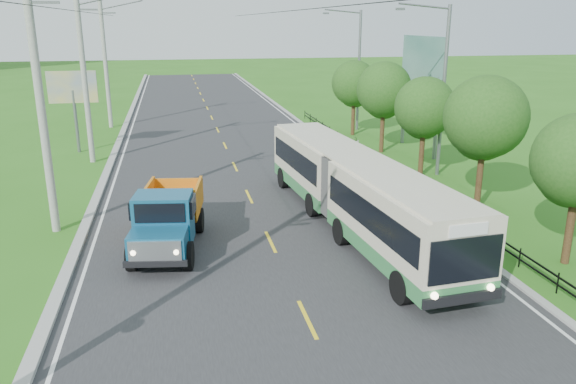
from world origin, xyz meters
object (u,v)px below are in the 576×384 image
object	(u,v)px
streetlight_mid	(441,85)
planter_far	(354,142)
tree_third	(485,121)
tree_fourth	(424,110)
pole_far	(106,63)
billboard_right	(422,68)
tree_fifth	(384,92)
planter_mid	(400,172)
billboard_left	(73,92)
pole_near	(42,105)
streetlight_far	(357,66)
tree_back	(354,85)
bus	(355,187)
pole_mid	(85,77)
dump_truck	(168,215)
planter_near	(475,220)

from	to	relation	value
streetlight_mid	planter_far	size ratio (longest dim) A/B	13.54
tree_third	tree_fourth	distance (m)	6.01
pole_far	billboard_right	bearing A→B (deg)	-32.30
pole_far	tree_fifth	world-z (taller)	pole_far
planter_mid	billboard_left	world-z (taller)	billboard_left
pole_near	streetlight_far	distance (m)	26.80
tree_back	bus	xyz separation A→B (m)	(-6.27, -19.35, -1.86)
planter_far	bus	bearing A→B (deg)	-108.23
tree_back	pole_mid	bearing A→B (deg)	-164.16
tree_fifth	streetlight_far	distance (m)	7.97
pole_mid	pole_far	xyz separation A→B (m)	(0.00, 12.00, 0.00)
streetlight_mid	dump_truck	world-z (taller)	streetlight_mid
tree_fifth	tree_back	bearing A→B (deg)	90.00
planter_far	tree_third	bearing A→B (deg)	-84.82
pole_near	planter_near	world-z (taller)	pole_near
pole_mid	streetlight_mid	world-z (taller)	pole_mid
streetlight_mid	billboard_right	bearing A→B (deg)	74.56
billboard_right	bus	bearing A→B (deg)	-123.39
planter_near	billboard_right	world-z (taller)	billboard_right
billboard_left	billboard_right	size ratio (longest dim) A/B	0.71
tree_fifth	tree_back	distance (m)	6.00
billboard_right	pole_near	bearing A→B (deg)	-151.86
tree_fourth	billboard_left	distance (m)	21.72
pole_far	billboard_right	distance (m)	24.33
pole_near	billboard_right	bearing A→B (deg)	28.14
tree_fourth	tree_back	bearing A→B (deg)	90.00
pole_mid	billboard_right	distance (m)	20.59
tree_third	billboard_left	xyz separation A→B (m)	(-19.36, 15.86, -0.12)
streetlight_mid	tree_fifth	bearing A→B (deg)	97.29
pole_near	planter_near	xyz separation A→B (m)	(16.86, -3.00, -4.81)
planter_near	streetlight_far	bearing A→B (deg)	84.70
pole_far	tree_third	world-z (taller)	pole_far
planter_mid	tree_back	bearing A→B (deg)	84.09
planter_near	billboard_left	distance (m)	25.78
tree_back	dump_truck	world-z (taller)	tree_back
planter_far	pole_far	bearing A→B (deg)	146.88
pole_far	tree_back	world-z (taller)	pole_far
billboard_right	tree_fifth	bearing A→B (deg)	176.70
pole_far	billboard_right	size ratio (longest dim) A/B	1.37
pole_far	billboard_left	distance (m)	9.17
pole_mid	planter_far	xyz separation A→B (m)	(16.86, 1.00, -4.81)
planter_near	tree_third	bearing A→B (deg)	59.59
pole_mid	billboard_left	size ratio (longest dim) A/B	1.92
tree_fourth	billboard_left	bearing A→B (deg)	153.01
planter_near	tree_back	bearing A→B (deg)	86.43
tree_third	planter_mid	distance (m)	7.04
streetlight_far	dump_truck	xyz separation A→B (m)	(-14.45, -21.79, -3.58)
tree_fifth	streetlight_mid	bearing A→B (deg)	-82.71
tree_fourth	dump_truck	xyz separation A→B (m)	(-13.66, -7.93, -2.26)
streetlight_far	billboard_right	xyz separation A→B (m)	(1.66, -8.00, 0.44)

